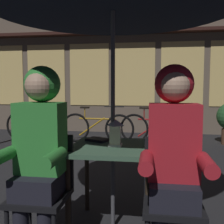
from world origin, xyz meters
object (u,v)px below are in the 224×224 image
(person_right_hooded, at_px, (174,146))
(bicycle_third, at_px, (157,129))
(lantern, at_px, (115,132))
(chair_right, at_px, (172,194))
(book, at_px, (98,140))
(bicycle_nearest, at_px, (35,127))
(chair_left, at_px, (44,186))
(person_left_hooded, at_px, (39,142))
(cafe_table, at_px, (113,157))
(bicycle_second, at_px, (97,128))

(person_right_hooded, relative_size, bicycle_third, 0.85)
(lantern, bearing_deg, chair_right, -38.42)
(book, bearing_deg, bicycle_nearest, 146.72)
(chair_right, bearing_deg, book, 139.76)
(chair_left, relative_size, person_right_hooded, 0.62)
(person_left_hooded, xyz_separation_m, person_right_hooded, (0.96, 0.00, 0.00))
(person_right_hooded, bearing_deg, cafe_table, 138.43)
(bicycle_second, xyz_separation_m, book, (0.72, -3.42, 0.41))
(lantern, height_order, chair_right, lantern)
(cafe_table, relative_size, bicycle_nearest, 0.45)
(chair_left, xyz_separation_m, book, (0.31, 0.55, 0.26))
(person_left_hooded, bearing_deg, bicycle_nearest, 115.16)
(person_right_hooded, xyz_separation_m, bicycle_second, (-1.37, 4.02, -0.50))
(bicycle_nearest, bearing_deg, chair_left, -64.52)
(lantern, xyz_separation_m, chair_left, (-0.50, -0.36, -0.37))
(chair_right, distance_m, person_right_hooded, 0.36)
(chair_right, bearing_deg, person_left_hooded, -176.61)
(lantern, bearing_deg, chair_left, -144.21)
(bicycle_nearest, relative_size, bicycle_second, 0.98)
(person_right_hooded, xyz_separation_m, bicycle_third, (-0.05, 4.01, -0.50))
(lantern, xyz_separation_m, chair_right, (0.46, -0.36, -0.37))
(cafe_table, distance_m, book, 0.27)
(person_right_hooded, bearing_deg, person_left_hooded, 180.00)
(lantern, distance_m, chair_left, 0.72)
(person_right_hooded, bearing_deg, bicycle_second, 108.83)
(chair_left, xyz_separation_m, bicycle_second, (-0.41, 3.97, -0.14))
(bicycle_second, bearing_deg, chair_left, -84.07)
(person_right_hooded, bearing_deg, chair_left, 176.61)
(cafe_table, distance_m, lantern, 0.22)
(person_left_hooded, bearing_deg, cafe_table, 41.57)
(bicycle_third, bearing_deg, bicycle_second, 179.44)
(cafe_table, distance_m, person_left_hooded, 0.67)
(person_left_hooded, bearing_deg, book, 63.10)
(chair_left, distance_m, bicycle_second, 3.99)
(chair_right, height_order, person_right_hooded, person_right_hooded)
(lantern, xyz_separation_m, book, (-0.19, 0.19, -0.11))
(chair_right, xyz_separation_m, bicycle_third, (-0.05, 3.95, -0.14))
(book, bearing_deg, bicycle_third, 103.75)
(cafe_table, distance_m, bicycle_nearest, 4.24)
(chair_right, height_order, bicycle_nearest, chair_right)
(chair_left, bearing_deg, chair_right, 0.00)
(cafe_table, height_order, lantern, lantern)
(lantern, bearing_deg, bicycle_nearest, 123.74)
(person_left_hooded, bearing_deg, person_right_hooded, 0.00)
(chair_left, bearing_deg, lantern, 35.79)
(chair_right, xyz_separation_m, book, (-0.65, 0.55, 0.26))
(chair_left, height_order, book, chair_left)
(chair_right, height_order, bicycle_third, chair_right)
(bicycle_third, bearing_deg, bicycle_nearest, -178.76)
(person_left_hooded, distance_m, bicycle_third, 4.14)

